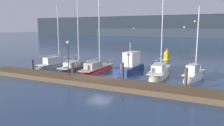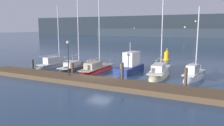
{
  "view_description": "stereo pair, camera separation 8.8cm",
  "coord_description": "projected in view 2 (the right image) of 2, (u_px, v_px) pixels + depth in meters",
  "views": [
    {
      "loc": [
        11.19,
        -19.92,
        5.35
      ],
      "look_at": [
        0.0,
        3.03,
        1.2
      ],
      "focal_mm": 35.0,
      "sensor_mm": 36.0,
      "label": 1
    },
    {
      "loc": [
        11.27,
        -19.89,
        5.35
      ],
      "look_at": [
        0.0,
        3.03,
        1.2
      ],
      "focal_mm": 35.0,
      "sensor_mm": 36.0,
      "label": 2
    }
  ],
  "objects": [
    {
      "name": "dock",
      "position": [
        88.0,
        81.0,
        21.24
      ],
      "size": [
        26.18,
        2.8,
        0.45
      ],
      "primitive_type": "cube",
      "color": "brown",
      "rests_on": "ground"
    },
    {
      "name": "channel_buoy",
      "position": [
        167.0,
        56.0,
        36.18
      ],
      "size": [
        1.29,
        1.29,
        1.96
      ],
      "color": "gold",
      "rests_on": "ground"
    },
    {
      "name": "ground_plane",
      "position": [
        100.0,
        78.0,
        23.38
      ],
      "size": [
        400.0,
        400.0,
        0.0
      ],
      "primitive_type": "plane",
      "color": "navy"
    },
    {
      "name": "motorboat_berth_4",
      "position": [
        130.0,
        69.0,
        26.38
      ],
      "size": [
        2.3,
        5.54,
        4.29
      ],
      "color": "navy",
      "rests_on": "ground"
    },
    {
      "name": "mooring_pile_0",
      "position": [
        33.0,
        66.0,
        26.49
      ],
      "size": [
        0.28,
        0.28,
        1.53
      ],
      "primitive_type": "cylinder",
      "color": "#4C3D2D",
      "rests_on": "ground"
    },
    {
      "name": "mooring_pile_1",
      "position": [
        73.0,
        70.0,
        23.91
      ],
      "size": [
        0.28,
        0.28,
        1.56
      ],
      "primitive_type": "cylinder",
      "color": "#4C3D2D",
      "rests_on": "ground"
    },
    {
      "name": "mooring_pile_2",
      "position": [
        122.0,
        73.0,
        21.29
      ],
      "size": [
        0.28,
        0.28,
        1.98
      ],
      "primitive_type": "cylinder",
      "color": "#4C3D2D",
      "rests_on": "ground"
    },
    {
      "name": "hillside_backdrop",
      "position": [
        202.0,
        27.0,
        128.15
      ],
      "size": [
        240.0,
        23.0,
        12.79
      ],
      "color": "#232B33",
      "rests_on": "ground"
    },
    {
      "name": "sailboat_berth_2",
      "position": [
        76.0,
        68.0,
        28.54
      ],
      "size": [
        1.9,
        7.18,
        9.54
      ],
      "color": "#2D3338",
      "rests_on": "ground"
    },
    {
      "name": "sailboat_berth_6",
      "position": [
        194.0,
        77.0,
        22.99
      ],
      "size": [
        2.41,
        5.6,
        8.25
      ],
      "color": "white",
      "rests_on": "ground"
    },
    {
      "name": "mooring_pile_3",
      "position": [
        186.0,
        79.0,
        18.71
      ],
      "size": [
        0.28,
        0.28,
        1.96
      ],
      "primitive_type": "cylinder",
      "color": "#4C3D2D",
      "rests_on": "ground"
    },
    {
      "name": "sailboat_berth_5",
      "position": [
        160.0,
        74.0,
        24.81
      ],
      "size": [
        2.54,
        8.29,
        11.82
      ],
      "color": "beige",
      "rests_on": "ground"
    },
    {
      "name": "dock_lamppost",
      "position": [
        68.0,
        52.0,
        22.41
      ],
      "size": [
        0.32,
        0.32,
        3.58
      ],
      "color": "#2D2D33",
      "rests_on": "dock"
    },
    {
      "name": "sailboat_berth_1",
      "position": [
        56.0,
        66.0,
        30.28
      ],
      "size": [
        2.85,
        6.85,
        9.01
      ],
      "color": "gray",
      "rests_on": "ground"
    },
    {
      "name": "sailboat_berth_3",
      "position": [
        97.0,
        71.0,
        26.71
      ],
      "size": [
        2.01,
        7.83,
        10.41
      ],
      "color": "red",
      "rests_on": "ground"
    }
  ]
}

